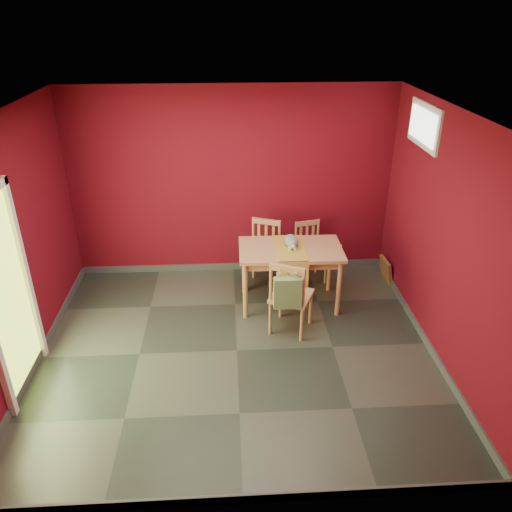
{
  "coord_description": "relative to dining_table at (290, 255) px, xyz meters",
  "views": [
    {
      "loc": [
        -0.06,
        -4.68,
        3.63
      ],
      "look_at": [
        0.25,
        0.45,
        1.0
      ],
      "focal_mm": 35.0,
      "sensor_mm": 36.0,
      "label": 1
    }
  ],
  "objects": [
    {
      "name": "ground",
      "position": [
        -0.73,
        -0.99,
        -0.72
      ],
      "size": [
        4.5,
        4.5,
        0.0
      ],
      "primitive_type": "plane",
      "color": "#2D342D",
      "rests_on": "ground"
    },
    {
      "name": "room_shell",
      "position": [
        -0.73,
        -0.99,
        -0.67
      ],
      "size": [
        4.5,
        4.5,
        4.5
      ],
      "color": "#5E0916",
      "rests_on": "ground"
    },
    {
      "name": "doorway",
      "position": [
        -2.95,
        -1.39,
        0.4
      ],
      "size": [
        0.06,
        1.01,
        2.13
      ],
      "color": "#B7D838",
      "rests_on": "ground"
    },
    {
      "name": "window",
      "position": [
        1.5,
        0.01,
        1.63
      ],
      "size": [
        0.05,
        0.9,
        0.5
      ],
      "color": "white",
      "rests_on": "room_shell"
    },
    {
      "name": "outlet_plate",
      "position": [
        0.87,
        0.99,
        -0.42
      ],
      "size": [
        0.08,
        0.02,
        0.12
      ],
      "primitive_type": "cube",
      "color": "silver",
      "rests_on": "room_shell"
    },
    {
      "name": "dining_table",
      "position": [
        0.0,
        0.0,
        0.0
      ],
      "size": [
        1.33,
        0.79,
        0.82
      ],
      "color": "tan",
      "rests_on": "ground"
    },
    {
      "name": "table_runner",
      "position": [
        -0.0,
        -0.13,
        0.04
      ],
      "size": [
        0.37,
        0.76,
        0.38
      ],
      "color": "#B68C2E",
      "rests_on": "dining_table"
    },
    {
      "name": "chair_far_left",
      "position": [
        -0.32,
        0.52,
        -0.23
      ],
      "size": [
        0.58,
        0.58,
        0.96
      ],
      "color": "tan",
      "rests_on": "ground"
    },
    {
      "name": "chair_far_right",
      "position": [
        0.37,
        0.66,
        -0.28
      ],
      "size": [
        0.48,
        0.48,
        0.86
      ],
      "color": "tan",
      "rests_on": "ground"
    },
    {
      "name": "chair_near",
      "position": [
        -0.07,
        -0.63,
        -0.22
      ],
      "size": [
        0.61,
        0.61,
        0.98
      ],
      "color": "tan",
      "rests_on": "ground"
    },
    {
      "name": "tote_bag",
      "position": [
        -0.13,
        -0.85,
        -0.05
      ],
      "size": [
        0.32,
        0.19,
        0.45
      ],
      "color": "#668A58",
      "rests_on": "chair_near"
    },
    {
      "name": "cat",
      "position": [
        0.01,
        0.07,
        0.2
      ],
      "size": [
        0.21,
        0.38,
        0.19
      ],
      "primitive_type": null,
      "rotation": [
        0.0,
        0.0,
        -0.04
      ],
      "color": "slate",
      "rests_on": "table_runner"
    },
    {
      "name": "picture_frame",
      "position": [
        1.46,
        0.5,
        -0.54
      ],
      "size": [
        0.14,
        0.36,
        0.36
      ],
      "color": "brown",
      "rests_on": "ground"
    }
  ]
}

